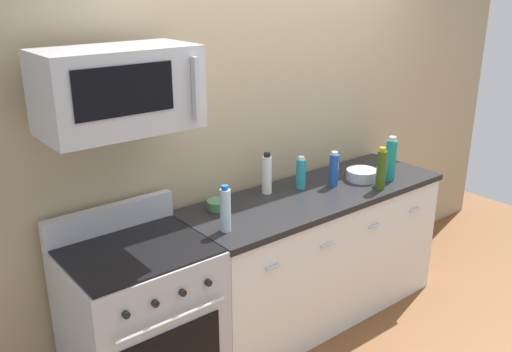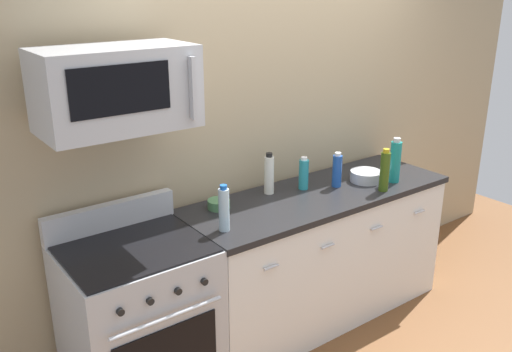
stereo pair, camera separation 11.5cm
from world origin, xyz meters
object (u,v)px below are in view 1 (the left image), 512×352
range_oven (141,323)px  bottle_water_clear (225,210)px  bottle_olive_oil (381,169)px  bowl_green_glaze (218,204)px  microwave (118,89)px  bottle_vinegar_white (267,174)px  bottle_sparkling_teal (391,160)px  bottle_soda_blue (334,169)px  bowl_steel_prep (362,174)px  bottle_dish_soap (301,173)px

range_oven → bottle_water_clear: 0.77m
bottle_olive_oil → bowl_green_glaze: (-1.04, 0.40, -0.11)m
microwave → bottle_vinegar_white: 1.27m
range_oven → bottle_sparkling_teal: bearing=-4.8°
bottle_vinegar_white → bottle_soda_blue: bottle_vinegar_white is taller
bowl_green_glaze → microwave: bearing=-169.3°
microwave → bottle_soda_blue: size_ratio=3.12×
bottle_water_clear → bowl_steel_prep: bearing=3.7°
bottle_soda_blue → bowl_green_glaze: size_ratio=1.72×
bottle_dish_soap → bottle_water_clear: bearing=-163.9°
bottle_olive_oil → bottle_sparkling_teal: 0.20m
microwave → bottle_dish_soap: microwave is taller
bowl_green_glaze → bottle_water_clear: bearing=-117.3°
bottle_soda_blue → bottle_olive_oil: bearing=-51.7°
bowl_steel_prep → bottle_dish_soap: bearing=161.9°
bottle_dish_soap → bowl_steel_prep: (0.45, -0.15, -0.07)m
microwave → bottle_olive_oil: size_ratio=2.58×
bottle_olive_oil → bottle_vinegar_white: bottle_olive_oil is taller
range_oven → bottle_olive_oil: bearing=-7.8°
bottle_water_clear → bottle_soda_blue: 1.00m
microwave → bowl_green_glaze: bearing=10.7°
bottle_soda_blue → bowl_steel_prep: bearing=-11.5°
bottle_dish_soap → bottle_olive_oil: 0.53m
bowl_green_glaze → bottle_soda_blue: bearing=-10.3°
microwave → bowl_green_glaze: (0.64, 0.12, -0.80)m
bottle_dish_soap → bottle_water_clear: size_ratio=0.82×
range_oven → bottle_vinegar_white: (1.05, 0.18, 0.58)m
bottle_water_clear → bottle_olive_oil: size_ratio=0.93×
bowl_green_glaze → bottle_vinegar_white: bearing=2.6°
bottle_dish_soap → bottle_soda_blue: size_ratio=0.93×
bottle_water_clear → bottle_vinegar_white: bearing=28.7°
bottle_dish_soap → bottle_olive_oil: bottle_olive_oil is taller
range_oven → bottle_vinegar_white: bearing=10.0°
microwave → bowl_green_glaze: microwave is taller
range_oven → bowl_steel_prep: (1.73, -0.04, 0.49)m
range_oven → bottle_dish_soap: (1.28, 0.11, 0.56)m
range_oven → bottle_dish_soap: size_ratio=4.81×
bottle_vinegar_white → bottle_olive_oil: bearing=-33.1°
bottle_vinegar_white → bottle_water_clear: bearing=-151.3°
microwave → bottle_olive_oil: (1.68, -0.28, -0.69)m
bottle_dish_soap → bottle_soda_blue: bearing=-24.9°
range_oven → bottle_water_clear: (0.50, -0.12, 0.58)m
microwave → bowl_green_glaze: 1.03m
bottle_water_clear → bowl_green_glaze: (0.15, 0.28, -0.10)m
bottle_water_clear → bowl_steel_prep: size_ratio=1.25×
range_oven → bottle_water_clear: bottle_water_clear is taller
bowl_steel_prep → bowl_green_glaze: bowl_steel_prep is taller
bowl_steel_prep → bowl_green_glaze: size_ratio=1.56×
bowl_steel_prep → bottle_vinegar_white: bearing=162.1°
range_oven → bottle_vinegar_white: 1.21m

